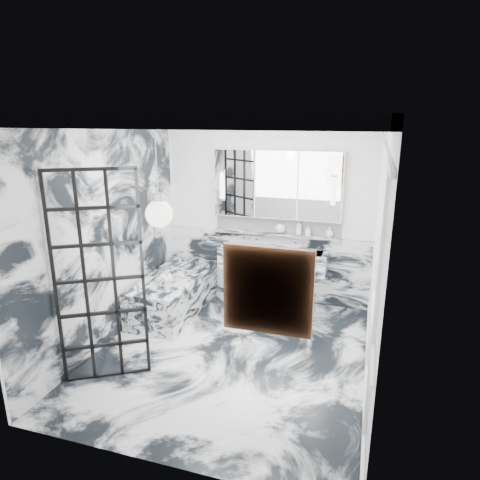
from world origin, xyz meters
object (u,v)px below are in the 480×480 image
(crittall_door, at_px, (100,280))
(mirror_cabinet, at_px, (277,185))
(trough_sink, at_px, (273,259))
(bathtub, at_px, (174,293))

(crittall_door, xyz_separation_m, mirror_cabinet, (1.31, 2.55, 0.68))
(trough_sink, height_order, bathtub, trough_sink)
(trough_sink, xyz_separation_m, mirror_cabinet, (-0.00, 0.17, 1.09))
(trough_sink, relative_size, mirror_cabinet, 0.84)
(crittall_door, height_order, bathtub, crittall_door)
(crittall_door, height_order, mirror_cabinet, mirror_cabinet)
(crittall_door, bearing_deg, bathtub, 59.95)
(crittall_door, height_order, trough_sink, crittall_door)
(crittall_door, relative_size, bathtub, 1.39)
(crittall_door, relative_size, trough_sink, 1.43)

